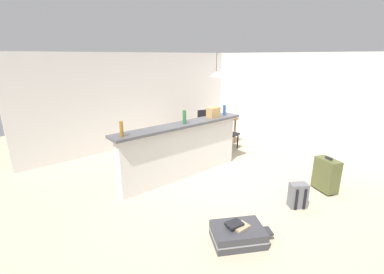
{
  "coord_description": "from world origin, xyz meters",
  "views": [
    {
      "loc": [
        -3.76,
        -3.44,
        2.42
      ],
      "look_at": [
        -0.23,
        0.73,
        0.75
      ],
      "focal_mm": 25.03,
      "sensor_mm": 36.0,
      "label": 1
    }
  ],
  "objects": [
    {
      "name": "bar_countertop",
      "position": [
        -0.62,
        0.58,
        1.11
      ],
      "size": [
        2.96,
        0.4,
        0.05
      ],
      "primitive_type": "cube",
      "color": "#4C4C51",
      "rests_on": "partition_half_wall"
    },
    {
      "name": "bottle_blue",
      "position": [
        0.6,
        0.59,
        1.25
      ],
      "size": [
        0.07,
        0.07,
        0.22
      ],
      "primitive_type": "cylinder",
      "color": "#284C89",
      "rests_on": "bar_countertop"
    },
    {
      "name": "book_stack",
      "position": [
        -1.32,
        -1.49,
        0.25
      ],
      "size": [
        0.29,
        0.25,
        0.07
      ],
      "color": "tan",
      "rests_on": "suitcase_flat_charcoal"
    },
    {
      "name": "wall_back",
      "position": [
        0.0,
        3.05,
        1.25
      ],
      "size": [
        6.6,
        0.1,
        2.5
      ],
      "primitive_type": "cube",
      "color": "silver",
      "rests_on": "ground_plane"
    },
    {
      "name": "dining_chair_near_partition",
      "position": [
        1.38,
        1.18,
        0.52
      ],
      "size": [
        0.45,
        0.45,
        0.93
      ],
      "color": "black",
      "rests_on": "ground_plane"
    },
    {
      "name": "pendant_lamp",
      "position": [
        1.41,
        1.68,
        1.95
      ],
      "size": [
        0.34,
        0.34,
        0.67
      ],
      "color": "black"
    },
    {
      "name": "suitcase_flat_charcoal",
      "position": [
        -1.31,
        -1.5,
        0.11
      ],
      "size": [
        0.88,
        0.78,
        0.22
      ],
      "color": "#38383D",
      "rests_on": "ground_plane"
    },
    {
      "name": "backpack_grey",
      "position": [
        0.12,
        -1.56,
        0.2
      ],
      "size": [
        0.34,
        0.33,
        0.42
      ],
      "color": "slate",
      "rests_on": "ground_plane"
    },
    {
      "name": "partition_half_wall",
      "position": [
        -0.62,
        0.58,
        0.54
      ],
      "size": [
        2.8,
        0.2,
        1.09
      ],
      "primitive_type": "cube",
      "color": "silver",
      "rests_on": "ground_plane"
    },
    {
      "name": "bottle_green",
      "position": [
        -0.59,
        0.54,
        1.27
      ],
      "size": [
        0.07,
        0.07,
        0.27
      ],
      "primitive_type": "cylinder",
      "color": "#2D6B38",
      "rests_on": "bar_countertop"
    },
    {
      "name": "suitcase_upright_olive",
      "position": [
        1.02,
        -1.61,
        0.33
      ],
      "size": [
        0.39,
        0.5,
        0.67
      ],
      "color": "#51562D",
      "rests_on": "ground_plane"
    },
    {
      "name": "bottle_amber",
      "position": [
        -1.92,
        0.53,
        1.27
      ],
      "size": [
        0.06,
        0.06,
        0.26
      ],
      "primitive_type": "cylinder",
      "color": "#9E661E",
      "rests_on": "bar_countertop"
    },
    {
      "name": "dining_table",
      "position": [
        1.4,
        1.69,
        0.65
      ],
      "size": [
        1.1,
        0.8,
        0.74
      ],
      "color": "brown",
      "rests_on": "ground_plane"
    },
    {
      "name": "grocery_bag",
      "position": [
        0.24,
        0.58,
        1.25
      ],
      "size": [
        0.26,
        0.18,
        0.22
      ],
      "primitive_type": "cube",
      "color": "tan",
      "rests_on": "bar_countertop"
    },
    {
      "name": "wall_right",
      "position": [
        3.05,
        0.3,
        1.25
      ],
      "size": [
        0.1,
        6.0,
        2.5
      ],
      "primitive_type": "cube",
      "color": "silver",
      "rests_on": "ground_plane"
    },
    {
      "name": "dining_chair_far_side",
      "position": [
        1.4,
        2.2,
        0.52
      ],
      "size": [
        0.48,
        0.48,
        0.93
      ],
      "color": "black",
      "rests_on": "ground_plane"
    },
    {
      "name": "ground_plane",
      "position": [
        0.0,
        0.0,
        -0.03
      ],
      "size": [
        13.0,
        13.0,
        0.05
      ],
      "primitive_type": "cube",
      "color": "#BCAD8E"
    }
  ]
}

